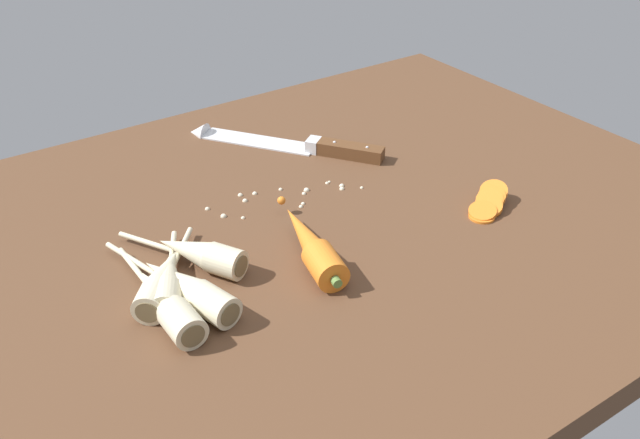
% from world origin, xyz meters
% --- Properties ---
extents(ground_plane, '(1.20, 0.90, 0.04)m').
position_xyz_m(ground_plane, '(0.00, 0.00, -0.02)').
color(ground_plane, brown).
extents(chefs_knife, '(0.23, 0.30, 0.04)m').
position_xyz_m(chefs_knife, '(0.09, 0.23, 0.01)').
color(chefs_knife, silver).
rests_on(chefs_knife, ground_plane).
extents(whole_carrot, '(0.08, 0.21, 0.04)m').
position_xyz_m(whole_carrot, '(-0.05, -0.07, 0.02)').
color(whole_carrot, orange).
rests_on(whole_carrot, ground_plane).
extents(parsnip_front, '(0.14, 0.16, 0.04)m').
position_xyz_m(parsnip_front, '(-0.24, -0.03, 0.02)').
color(parsnip_front, beige).
rests_on(parsnip_front, ground_plane).
extents(parsnip_mid_left, '(0.10, 0.17, 0.04)m').
position_xyz_m(parsnip_mid_left, '(-0.23, -0.04, 0.02)').
color(parsnip_mid_left, beige).
rests_on(parsnip_mid_left, ground_plane).
extents(parsnip_mid_right, '(0.11, 0.18, 0.04)m').
position_xyz_m(parsnip_mid_right, '(-0.18, -0.01, 0.02)').
color(parsnip_mid_right, beige).
rests_on(parsnip_mid_right, ground_plane).
extents(parsnip_back, '(0.08, 0.24, 0.04)m').
position_xyz_m(parsnip_back, '(-0.22, -0.06, 0.02)').
color(parsnip_back, beige).
rests_on(parsnip_back, ground_plane).
extents(parsnip_outer, '(0.04, 0.22, 0.04)m').
position_xyz_m(parsnip_outer, '(-0.25, -0.07, 0.02)').
color(parsnip_outer, beige).
rests_on(parsnip_outer, ground_plane).
extents(carrot_slice_stack, '(0.09, 0.06, 0.04)m').
position_xyz_m(carrot_slice_stack, '(0.23, -0.12, 0.01)').
color(carrot_slice_stack, orange).
rests_on(carrot_slice_stack, ground_plane).
extents(mince_crumbs, '(0.23, 0.09, 0.01)m').
position_xyz_m(mince_crumbs, '(0.00, 0.08, 0.00)').
color(mince_crumbs, beige).
rests_on(mince_crumbs, ground_plane).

